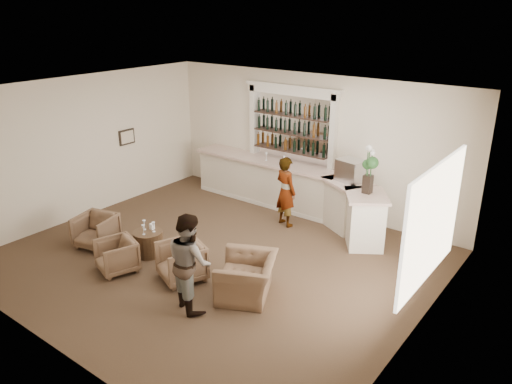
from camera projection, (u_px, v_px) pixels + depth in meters
ground at (216, 259)px, 9.96m from camera, size 8.00×8.00×0.00m
room_shell at (243, 140)px, 9.57m from camera, size 8.04×7.02×3.32m
bar_counter at (292, 189)px, 12.08m from camera, size 5.72×1.80×1.14m
back_bar_alcove at (291, 125)px, 12.07m from camera, size 2.64×0.25×3.00m
cocktail_table at (149, 243)px, 10.09m from camera, size 0.60×0.60×0.50m
sommelier at (286, 192)px, 11.26m from camera, size 0.68×0.54×1.62m
guest at (190, 262)px, 8.14m from camera, size 1.00×0.90×1.68m
armchair_left at (96, 231)px, 10.40m from camera, size 0.91×0.93×0.70m
armchair_center at (117, 256)px, 9.43m from camera, size 0.88×0.89×0.64m
armchair_right at (181, 262)px, 9.13m from camera, size 1.02×1.03×0.72m
armchair_far at (247, 277)px, 8.62m from camera, size 1.34×1.40×0.71m
espresso_machine at (351, 170)px, 10.86m from camera, size 0.63×0.56×0.49m
flower_vase at (369, 166)px, 10.05m from camera, size 0.27×0.27×1.02m
wine_glass_bar_left at (266, 156)px, 12.34m from camera, size 0.07×0.07×0.21m
wine_glass_bar_right at (284, 160)px, 12.06m from camera, size 0.07×0.07×0.21m
wine_glass_tbl_a at (144, 225)px, 10.05m from camera, size 0.07×0.07×0.21m
wine_glass_tbl_b at (154, 227)px, 9.96m from camera, size 0.07×0.07×0.21m
wine_glass_tbl_c at (143, 230)px, 9.84m from camera, size 0.07×0.07×0.21m
napkin_holder at (152, 226)px, 10.09m from camera, size 0.08×0.08×0.12m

